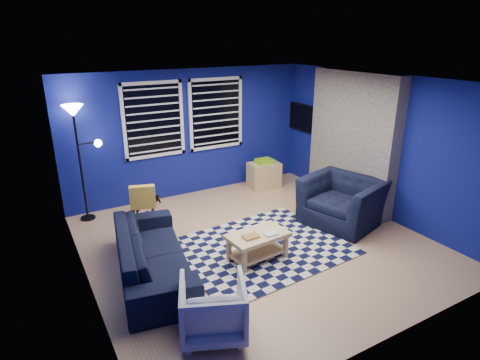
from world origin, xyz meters
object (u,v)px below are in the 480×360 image
(tv, at_px, (305,118))
(armchair_big, at_px, (342,201))
(floor_lamp, at_px, (77,127))
(rocking_horse, at_px, (146,207))
(armchair_bent, at_px, (213,308))
(coffee_table, at_px, (258,241))
(cabinet, at_px, (264,175))
(sofa, at_px, (152,253))

(tv, height_order, armchair_big, tv)
(floor_lamp, bearing_deg, rocking_horse, -37.12)
(armchair_bent, distance_m, coffee_table, 1.63)
(tv, relative_size, coffee_table, 1.10)
(armchair_big, height_order, floor_lamp, floor_lamp)
(rocking_horse, bearing_deg, tv, -72.96)
(rocking_horse, xyz_separation_m, cabinet, (2.72, 0.43, -0.01))
(armchair_big, bearing_deg, armchair_bent, -82.85)
(sofa, relative_size, armchair_bent, 3.11)
(floor_lamp, bearing_deg, coffee_table, -54.88)
(tv, bearing_deg, sofa, -153.68)
(cabinet, bearing_deg, armchair_bent, -124.48)
(cabinet, bearing_deg, sofa, -141.12)
(armchair_bent, height_order, coffee_table, armchair_bent)
(armchair_big, height_order, rocking_horse, armchair_big)
(armchair_big, relative_size, cabinet, 1.80)
(sofa, height_order, coffee_table, sofa)
(armchair_big, bearing_deg, rocking_horse, -136.74)
(tv, xyz_separation_m, armchair_big, (-0.79, -2.10, -1.00))
(coffee_table, xyz_separation_m, floor_lamp, (-1.88, 2.67, 1.36))
(cabinet, bearing_deg, coffee_table, -119.32)
(sofa, xyz_separation_m, armchair_bent, (0.20, -1.44, 0.00))
(armchair_big, bearing_deg, cabinet, 169.05)
(sofa, relative_size, armchair_big, 1.81)
(armchair_bent, bearing_deg, floor_lamp, -56.96)
(tv, relative_size, armchair_bent, 1.40)
(sofa, distance_m, coffee_table, 1.48)
(sofa, bearing_deg, armchair_big, -80.81)
(tv, xyz_separation_m, sofa, (-4.13, -2.05, -1.07))
(armchair_bent, distance_m, cabinet, 4.57)
(tv, distance_m, armchair_bent, 5.36)
(coffee_table, relative_size, floor_lamp, 0.45)
(armchair_bent, bearing_deg, coffee_table, -116.04)
(armchair_bent, relative_size, cabinet, 1.05)
(sofa, distance_m, floor_lamp, 2.69)
(rocking_horse, bearing_deg, sofa, 176.73)
(sofa, distance_m, armchair_bent, 1.45)
(cabinet, relative_size, floor_lamp, 0.34)
(armchair_bent, relative_size, rocking_horse, 1.40)
(armchair_bent, xyz_separation_m, rocking_horse, (0.21, 3.08, -0.04))
(tv, bearing_deg, rocking_horse, -173.86)
(armchair_bent, height_order, floor_lamp, floor_lamp)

